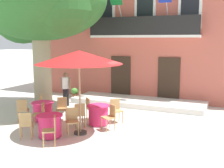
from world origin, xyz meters
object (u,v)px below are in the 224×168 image
cafe_chair_near_tree_2 (26,124)px  ground_planter_left (75,92)px  cafe_chair_near_tree_0 (72,119)px  cafe_chair_middle_1 (116,109)px  cafe_table_front (43,111)px  cafe_table_near_tree (50,126)px  cafe_chair_front_3 (62,107)px  cafe_chair_front_2 (40,113)px  plane_tree (39,3)px  cafe_chair_middle_0 (110,115)px  pedestrian_near_entrance (66,87)px  cafe_table_middle (98,115)px  cafe_chair_front_0 (44,104)px  cafe_chair_middle_3 (79,113)px  cafe_chair_front_1 (23,109)px  cafe_chair_middle_2 (90,107)px  cafe_umbrella (79,57)px  cafe_chair_near_tree_1 (47,116)px  cafe_chair_near_tree_3 (51,128)px

cafe_chair_near_tree_2 → ground_planter_left: 6.48m
cafe_chair_near_tree_0 → cafe_chair_middle_1: 2.09m
cafe_table_front → cafe_chair_near_tree_0: bearing=-25.6°
cafe_table_near_tree → cafe_chair_front_3: size_ratio=0.95×
cafe_chair_front_2 → cafe_chair_middle_1: bearing=35.4°
plane_tree → cafe_chair_middle_0: plane_tree is taller
ground_planter_left → pedestrian_near_entrance: 1.81m
ground_planter_left → pedestrian_near_entrance: bearing=-72.9°
cafe_table_near_tree → cafe_table_middle: (0.85, 1.87, 0.00)m
cafe_chair_middle_1 → cafe_chair_front_0: bearing=-173.1°
cafe_chair_middle_3 → cafe_chair_front_1: 2.38m
cafe_chair_middle_2 → ground_planter_left: 4.35m
cafe_chair_front_0 → cafe_umbrella: cafe_umbrella is taller
cafe_chair_near_tree_0 → cafe_chair_middle_2: 1.83m
cafe_chair_near_tree_2 → pedestrian_near_entrance: 4.78m
cafe_chair_near_tree_1 → cafe_chair_middle_1: (1.85, 1.91, 0.00)m
cafe_chair_near_tree_3 → cafe_chair_middle_0: bearing=63.7°
cafe_chair_near_tree_3 → pedestrian_near_entrance: size_ratio=0.56×
cafe_chair_middle_2 → cafe_umbrella: cafe_umbrella is taller
cafe_chair_front_3 → pedestrian_near_entrance: size_ratio=0.56×
cafe_table_near_tree → cafe_chair_front_2: cafe_chair_front_2 is taller
cafe_chair_near_tree_3 → cafe_chair_middle_0: (1.02, 2.07, 0.00)m
cafe_table_middle → cafe_chair_front_0: cafe_chair_front_0 is taller
ground_planter_left → cafe_chair_middle_0: bearing=-46.4°
cafe_chair_middle_3 → ground_planter_left: size_ratio=1.56×
cafe_chair_near_tree_2 → cafe_table_middle: 2.76m
plane_tree → cafe_chair_near_tree_0: (3.00, -2.33, -4.22)m
cafe_table_near_tree → cafe_chair_middle_0: 2.13m
cafe_chair_front_0 → ground_planter_left: bearing=100.7°
cafe_chair_near_tree_1 → cafe_chair_near_tree_2: 1.03m
cafe_chair_near_tree_0 → cafe_chair_near_tree_1: size_ratio=1.00×
cafe_chair_near_tree_0 → cafe_table_near_tree: bearing=-135.9°
plane_tree → ground_planter_left: bearing=90.7°
cafe_chair_middle_2 → cafe_chair_front_3: size_ratio=1.00×
cafe_chair_near_tree_3 → cafe_chair_front_0: same height
cafe_chair_near_tree_2 → cafe_chair_near_tree_3: same height
ground_planter_left → cafe_table_middle: bearing=-48.9°
cafe_table_near_tree → cafe_chair_front_1: bearing=153.1°
cafe_chair_middle_1 → cafe_chair_middle_0: bearing=-79.5°
cafe_chair_front_2 → ground_planter_left: size_ratio=1.56×
plane_tree → cafe_chair_near_tree_0: plane_tree is taller
cafe_chair_middle_2 → cafe_chair_middle_3: same height
plane_tree → cafe_chair_near_tree_2: bearing=-60.6°
cafe_table_near_tree → cafe_chair_middle_0: cafe_chair_middle_0 is taller
cafe_chair_middle_1 → cafe_chair_front_3: same height
plane_tree → cafe_chair_middle_2: plane_tree is taller
cafe_chair_middle_1 → cafe_chair_middle_3: bearing=-129.8°
cafe_table_near_tree → cafe_table_front: size_ratio=1.00×
cafe_chair_middle_2 → cafe_chair_near_tree_3: bearing=-85.7°
cafe_chair_near_tree_0 → cafe_chair_middle_2: same height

